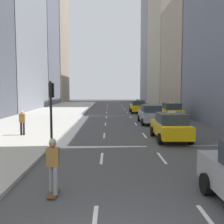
{
  "coord_description": "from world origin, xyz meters",
  "views": [
    {
      "loc": [
        0.16,
        -3.94,
        3.2
      ],
      "look_at": [
        0.33,
        13.25,
        1.7
      ],
      "focal_mm": 42.0,
      "sensor_mm": 36.0,
      "label": 1
    }
  ],
  "objects_px": {
    "traffic_light_pole": "(51,105)",
    "taxi_second": "(138,106)",
    "skateboarder": "(53,164)",
    "pedestrian_far_walking": "(22,121)",
    "taxi_lead": "(170,126)",
    "sedan_silver_behind": "(150,114)",
    "taxi_third": "(171,111)"
  },
  "relations": [
    {
      "from": "sedan_silver_behind",
      "to": "traffic_light_pole",
      "type": "distance_m",
      "value": 13.15
    },
    {
      "from": "taxi_second",
      "to": "sedan_silver_behind",
      "type": "bearing_deg",
      "value": -90.0
    },
    {
      "from": "sedan_silver_behind",
      "to": "skateboarder",
      "type": "distance_m",
      "value": 17.48
    },
    {
      "from": "skateboarder",
      "to": "pedestrian_far_walking",
      "type": "distance_m",
      "value": 10.49
    },
    {
      "from": "taxi_second",
      "to": "pedestrian_far_walking",
      "type": "distance_m",
      "value": 20.36
    },
    {
      "from": "taxi_lead",
      "to": "skateboarder",
      "type": "distance_m",
      "value": 10.18
    },
    {
      "from": "taxi_lead",
      "to": "sedan_silver_behind",
      "type": "distance_m",
      "value": 8.03
    },
    {
      "from": "pedestrian_far_walking",
      "to": "traffic_light_pole",
      "type": "relative_size",
      "value": 0.46
    },
    {
      "from": "taxi_third",
      "to": "pedestrian_far_walking",
      "type": "bearing_deg",
      "value": -139.7
    },
    {
      "from": "skateboarder",
      "to": "pedestrian_far_walking",
      "type": "xyz_separation_m",
      "value": [
        -4.11,
        9.65,
        0.1
      ]
    },
    {
      "from": "pedestrian_far_walking",
      "to": "traffic_light_pole",
      "type": "distance_m",
      "value": 5.32
    },
    {
      "from": "skateboarder",
      "to": "traffic_light_pole",
      "type": "relative_size",
      "value": 0.48
    },
    {
      "from": "skateboarder",
      "to": "taxi_lead",
      "type": "bearing_deg",
      "value": 57.05
    },
    {
      "from": "skateboarder",
      "to": "taxi_second",
      "type": "bearing_deg",
      "value": 78.65
    },
    {
      "from": "traffic_light_pole",
      "to": "skateboarder",
      "type": "bearing_deg",
      "value": -77.32
    },
    {
      "from": "taxi_second",
      "to": "sedan_silver_behind",
      "type": "distance_m",
      "value": 11.01
    },
    {
      "from": "sedan_silver_behind",
      "to": "taxi_lead",
      "type": "bearing_deg",
      "value": -90.0
    },
    {
      "from": "taxi_lead",
      "to": "sedan_silver_behind",
      "type": "bearing_deg",
      "value": 90.0
    },
    {
      "from": "skateboarder",
      "to": "pedestrian_far_walking",
      "type": "bearing_deg",
      "value": 113.06
    },
    {
      "from": "taxi_second",
      "to": "skateboarder",
      "type": "distance_m",
      "value": 28.14
    },
    {
      "from": "traffic_light_pole",
      "to": "taxi_third",
      "type": "bearing_deg",
      "value": 57.18
    },
    {
      "from": "taxi_third",
      "to": "skateboarder",
      "type": "xyz_separation_m",
      "value": [
        -8.34,
        -20.2,
        0.08
      ]
    },
    {
      "from": "taxi_lead",
      "to": "traffic_light_pole",
      "type": "xyz_separation_m",
      "value": [
        -6.75,
        -3.14,
        1.53
      ]
    },
    {
      "from": "taxi_second",
      "to": "pedestrian_far_walking",
      "type": "relative_size",
      "value": 2.67
    },
    {
      "from": "taxi_third",
      "to": "sedan_silver_behind",
      "type": "xyz_separation_m",
      "value": [
        -2.8,
        -3.63,
        0.01
      ]
    },
    {
      "from": "traffic_light_pole",
      "to": "taxi_second",
      "type": "bearing_deg",
      "value": 73.08
    },
    {
      "from": "taxi_lead",
      "to": "taxi_third",
      "type": "xyz_separation_m",
      "value": [
        2.8,
        11.66,
        0.0
      ]
    },
    {
      "from": "pedestrian_far_walking",
      "to": "traffic_light_pole",
      "type": "bearing_deg",
      "value": -55.77
    },
    {
      "from": "taxi_lead",
      "to": "taxi_second",
      "type": "bearing_deg",
      "value": 90.0
    },
    {
      "from": "taxi_lead",
      "to": "pedestrian_far_walking",
      "type": "xyz_separation_m",
      "value": [
        -9.64,
        1.11,
        0.19
      ]
    },
    {
      "from": "taxi_lead",
      "to": "traffic_light_pole",
      "type": "distance_m",
      "value": 7.6
    },
    {
      "from": "skateboarder",
      "to": "taxi_third",
      "type": "bearing_deg",
      "value": 67.58
    }
  ]
}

